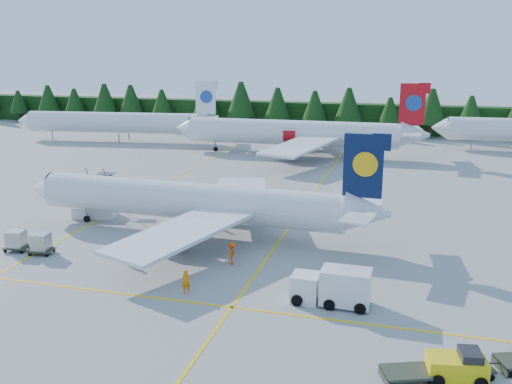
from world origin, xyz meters
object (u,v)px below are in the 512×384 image
(airliner_navy, at_px, (183,201))
(baggage_tug, at_px, (458,366))
(service_truck, at_px, (331,286))
(airstairs, at_px, (96,208))
(airliner_red, at_px, (287,133))

(airliner_navy, distance_m, baggage_tug, 31.65)
(service_truck, bearing_deg, airstairs, 152.67)
(airliner_navy, relative_size, airliner_red, 0.87)
(baggage_tug, bearing_deg, airliner_navy, 131.31)
(airliner_red, bearing_deg, baggage_tug, -70.71)
(airliner_navy, xyz_separation_m, airliner_red, (0.87, 43.62, 0.50))
(airstairs, relative_size, service_truck, 1.16)
(airliner_navy, xyz_separation_m, baggage_tug, (24.45, -19.96, -2.35))
(airliner_navy, bearing_deg, service_truck, -34.55)
(airliner_red, relative_size, baggage_tug, 12.47)
(airliner_red, bearing_deg, airliner_navy, -92.21)
(service_truck, xyz_separation_m, baggage_tug, (8.07, -7.65, -0.51))
(airstairs, distance_m, service_truck, 31.33)
(baggage_tug, bearing_deg, service_truck, 127.05)
(airstairs, height_order, baggage_tug, airstairs)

